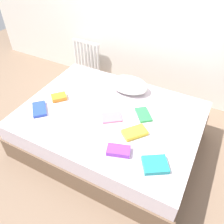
{
  "coord_description": "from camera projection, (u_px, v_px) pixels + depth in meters",
  "views": [
    {
      "loc": [
        0.91,
        -1.69,
        2.22
      ],
      "look_at": [
        0.0,
        0.05,
        0.48
      ],
      "focal_mm": 37.1,
      "sensor_mm": 36.0,
      "label": 1
    }
  ],
  "objects": [
    {
      "name": "textbook_yellow",
      "position": [
        135.0,
        132.0,
        2.33
      ],
      "size": [
        0.26,
        0.28,
        0.05
      ],
      "primitive_type": "cube",
      "rotation": [
        0.0,
        0.0,
        0.88
      ],
      "color": "yellow",
      "rests_on": "bed"
    },
    {
      "name": "bed",
      "position": [
        110.0,
        129.0,
        2.75
      ],
      "size": [
        2.0,
        1.5,
        0.5
      ],
      "color": "brown",
      "rests_on": "ground"
    },
    {
      "name": "textbook_purple",
      "position": [
        118.0,
        151.0,
        2.16
      ],
      "size": [
        0.25,
        0.18,
        0.05
      ],
      "primitive_type": "cube",
      "rotation": [
        0.0,
        0.0,
        0.31
      ],
      "color": "purple",
      "rests_on": "bed"
    },
    {
      "name": "textbook_pink",
      "position": [
        111.0,
        117.0,
        2.52
      ],
      "size": [
        0.26,
        0.25,
        0.02
      ],
      "primitive_type": "cube",
      "rotation": [
        0.0,
        0.0,
        0.63
      ],
      "color": "pink",
      "rests_on": "bed"
    },
    {
      "name": "textbook_teal",
      "position": [
        155.0,
        165.0,
        2.04
      ],
      "size": [
        0.29,
        0.27,
        0.04
      ],
      "primitive_type": "cube",
      "rotation": [
        0.0,
        0.0,
        0.56
      ],
      "color": "teal",
      "rests_on": "bed"
    },
    {
      "name": "textbook_blue",
      "position": [
        39.0,
        109.0,
        2.61
      ],
      "size": [
        0.28,
        0.28,
        0.03
      ],
      "primitive_type": "cube",
      "rotation": [
        0.0,
        0.0,
        -0.8
      ],
      "color": "#2847B7",
      "rests_on": "bed"
    },
    {
      "name": "pillow",
      "position": [
        129.0,
        85.0,
        2.86
      ],
      "size": [
        0.49,
        0.34,
        0.16
      ],
      "primitive_type": "ellipsoid",
      "color": "white",
      "rests_on": "bed"
    },
    {
      "name": "textbook_orange",
      "position": [
        59.0,
        97.0,
        2.76
      ],
      "size": [
        0.21,
        0.21,
        0.05
      ],
      "primitive_type": "cube",
      "rotation": [
        0.0,
        0.0,
        0.83
      ],
      "color": "orange",
      "rests_on": "bed"
    },
    {
      "name": "radiator",
      "position": [
        87.0,
        57.0,
        3.84
      ],
      "size": [
        0.48,
        0.04,
        0.54
      ],
      "color": "white",
      "rests_on": "ground"
    },
    {
      "name": "textbook_green",
      "position": [
        143.0,
        115.0,
        2.55
      ],
      "size": [
        0.25,
        0.26,
        0.03
      ],
      "primitive_type": "cube",
      "rotation": [
        0.0,
        0.0,
        -0.88
      ],
      "color": "green",
      "rests_on": "bed"
    },
    {
      "name": "ground_plane",
      "position": [
        110.0,
        143.0,
        2.91
      ],
      "size": [
        8.0,
        8.0,
        0.0
      ],
      "primitive_type": "plane",
      "color": "#7F6651"
    }
  ]
}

